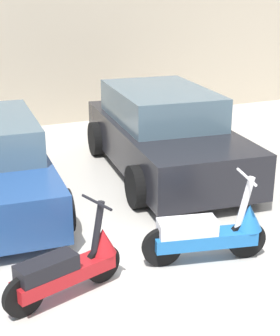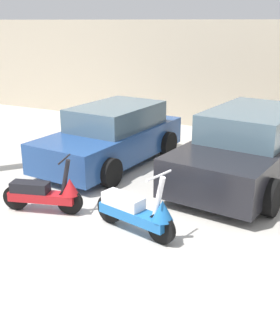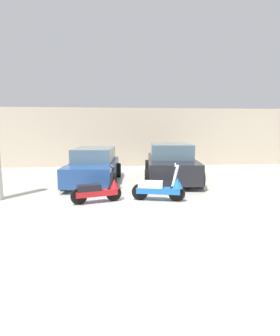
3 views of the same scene
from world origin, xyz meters
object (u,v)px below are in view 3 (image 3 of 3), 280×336
at_px(scooter_front_right, 161,188).
at_px(car_rear_left, 94,166).
at_px(car_rear_center, 171,163).
at_px(scooter_front_left, 99,190).

xyz_separation_m(scooter_front_right, car_rear_left, (-2.13, 2.88, 0.25)).
bearing_deg(scooter_front_right, car_rear_center, 86.44).
bearing_deg(scooter_front_right, car_rear_left, 139.99).
distance_m(scooter_front_left, car_rear_center, 4.20).
relative_size(scooter_front_left, scooter_front_right, 0.92).
relative_size(scooter_front_left, car_rear_center, 0.31).
relative_size(scooter_front_right, car_rear_left, 0.38).
height_order(car_rear_left, car_rear_center, car_rear_center).
distance_m(scooter_front_right, car_rear_center, 3.30).
bearing_deg(scooter_front_right, scooter_front_left, -166.21).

